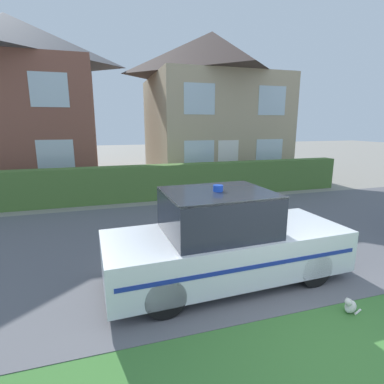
% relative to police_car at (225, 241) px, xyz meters
% --- Properties ---
extents(ground_plane, '(80.00, 80.00, 0.00)m').
position_rel_police_car_xyz_m(ground_plane, '(0.67, -2.11, -0.76)').
color(ground_plane, gray).
extents(road_strip, '(28.00, 6.80, 0.01)m').
position_rel_police_car_xyz_m(road_strip, '(0.67, 2.13, -0.76)').
color(road_strip, '#5B5B60').
rests_on(road_strip, ground).
extents(lawn_verge, '(28.00, 1.54, 0.01)m').
position_rel_police_car_xyz_m(lawn_verge, '(0.67, -2.04, -0.76)').
color(lawn_verge, '#3D7533').
rests_on(lawn_verge, ground).
extents(garden_hedge, '(15.63, 0.58, 1.32)m').
position_rel_police_car_xyz_m(garden_hedge, '(0.05, 6.41, -0.11)').
color(garden_hedge, '#4C7233').
rests_on(garden_hedge, ground).
extents(police_car, '(4.43, 1.80, 1.79)m').
position_rel_police_car_xyz_m(police_car, '(0.00, 0.00, 0.00)').
color(police_car, black).
rests_on(police_car, road_strip).
extents(cat, '(0.33, 0.22, 0.28)m').
position_rel_police_car_xyz_m(cat, '(1.45, -1.50, -0.65)').
color(cat, silver).
rests_on(cat, ground).
extents(house_left, '(7.34, 6.41, 7.58)m').
position_rel_police_car_xyz_m(house_left, '(-5.68, 11.60, 3.10)').
color(house_left, brown).
rests_on(house_left, ground).
extents(house_right, '(6.75, 6.81, 7.51)m').
position_rel_police_car_xyz_m(house_right, '(3.96, 11.25, 3.07)').
color(house_right, tan).
rests_on(house_right, ground).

